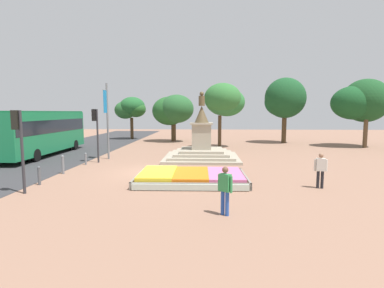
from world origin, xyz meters
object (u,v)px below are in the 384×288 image
(pedestrian_with_handbag, at_px, (321,168))
(kerb_bollard_mid_a, at_px, (63,164))
(banner_pole, at_px, (107,119))
(statue_monument, at_px, (202,148))
(kerb_bollard_mid_b, at_px, (86,158))
(pedestrian_near_planter, at_px, (225,187))
(kerb_bollard_south, at_px, (39,175))
(flower_planter, at_px, (190,177))
(traffic_light_near_crossing, at_px, (19,136))
(city_bus, at_px, (41,130))
(traffic_light_mid_block, at_px, (96,125))

(pedestrian_with_handbag, height_order, kerb_bollard_mid_a, pedestrian_with_handbag)
(banner_pole, relative_size, kerb_bollard_mid_a, 5.25)
(statue_monument, distance_m, kerb_bollard_mid_b, 8.10)
(statue_monument, distance_m, pedestrian_near_planter, 12.17)
(kerb_bollard_mid_b, bearing_deg, kerb_bollard_south, -90.58)
(flower_planter, height_order, traffic_light_near_crossing, traffic_light_near_crossing)
(banner_pole, xyz_separation_m, kerb_bollard_mid_a, (-0.84, -5.33, -2.40))
(flower_planter, distance_m, pedestrian_with_handbag, 6.08)
(flower_planter, bearing_deg, city_bus, 145.20)
(flower_planter, xyz_separation_m, kerb_bollard_south, (-7.15, -0.96, 0.25))
(pedestrian_near_planter, bearing_deg, flower_planter, 106.17)
(statue_monument, relative_size, traffic_light_mid_block, 1.49)
(kerb_bollard_south, bearing_deg, statue_monument, 47.43)
(flower_planter, distance_m, traffic_light_mid_block, 8.90)
(pedestrian_near_planter, distance_m, kerb_bollard_south, 9.38)
(traffic_light_mid_block, distance_m, pedestrian_near_planter, 13.11)
(flower_planter, distance_m, statue_monument, 7.37)
(kerb_bollard_south, bearing_deg, kerb_bollard_mid_b, 89.42)
(kerb_bollard_south, xyz_separation_m, kerb_bollard_mid_a, (-0.08, 2.55, 0.08))
(traffic_light_mid_block, relative_size, kerb_bollard_south, 4.03)
(traffic_light_mid_block, height_order, kerb_bollard_south, traffic_light_mid_block)
(traffic_light_mid_block, distance_m, kerb_bollard_mid_b, 2.36)
(traffic_light_near_crossing, distance_m, pedestrian_near_planter, 8.88)
(kerb_bollard_mid_a, distance_m, kerb_bollard_mid_b, 2.88)
(statue_monument, bearing_deg, kerb_bollard_south, -132.57)
(traffic_light_near_crossing, relative_size, pedestrian_with_handbag, 2.19)
(city_bus, bearing_deg, banner_pole, -15.20)
(traffic_light_mid_block, height_order, kerb_bollard_mid_b, traffic_light_mid_block)
(traffic_light_near_crossing, xyz_separation_m, banner_pole, (0.66, 9.41, 0.47))
(statue_monument, xyz_separation_m, kerb_bollard_mid_b, (-7.56, -2.86, -0.40))
(kerb_bollard_mid_b, bearing_deg, traffic_light_near_crossing, -89.61)
(traffic_light_mid_block, xyz_separation_m, kerb_bollard_mid_b, (-0.41, -0.93, -2.13))
(kerb_bollard_mid_a, bearing_deg, traffic_light_near_crossing, -87.48)
(statue_monument, distance_m, kerb_bollard_mid_a, 9.60)
(traffic_light_near_crossing, bearing_deg, kerb_bollard_mid_a, 92.52)
(statue_monument, relative_size, city_bus, 0.49)
(banner_pole, distance_m, pedestrian_near_planter, 14.20)
(statue_monument, bearing_deg, banner_pole, -176.56)
(kerb_bollard_mid_a, bearing_deg, banner_pole, 81.00)
(city_bus, height_order, kerb_bollard_mid_b, city_bus)
(flower_planter, height_order, pedestrian_near_planter, pedestrian_near_planter)
(city_bus, relative_size, kerb_bollard_south, 12.27)
(banner_pole, relative_size, kerb_bollard_mid_b, 6.93)
(flower_planter, bearing_deg, statue_monument, 86.34)
(kerb_bollard_south, distance_m, kerb_bollard_mid_b, 5.43)
(flower_planter, relative_size, pedestrian_near_planter, 3.31)
(traffic_light_mid_block, distance_m, kerb_bollard_mid_a, 4.33)
(pedestrian_with_handbag, bearing_deg, banner_pole, 147.17)
(pedestrian_with_handbag, bearing_deg, statue_monument, 123.21)
(banner_pole, relative_size, city_bus, 0.50)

